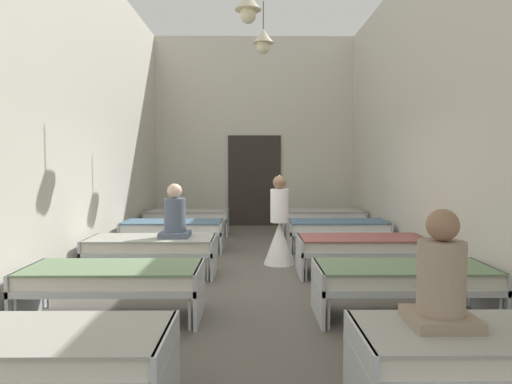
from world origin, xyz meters
TOP-DOWN VIEW (x-y plane):
  - ground_plane at (0.00, 0.00)m, footprint 5.84×11.45m
  - room_shell at (0.00, 1.16)m, footprint 5.64×11.05m
  - bed_left_row_0 at (-1.57, -3.78)m, footprint 1.90×0.84m
  - bed_right_row_0 at (1.57, -3.78)m, footprint 1.90×0.84m
  - bed_left_row_1 at (-1.57, -1.89)m, footprint 1.90×0.84m
  - bed_right_row_1 at (1.57, -1.89)m, footprint 1.90×0.84m
  - bed_left_row_2 at (-1.57, 0.00)m, footprint 1.90×0.84m
  - bed_right_row_2 at (1.57, 0.00)m, footprint 1.90×0.84m
  - bed_left_row_3 at (-1.57, 1.89)m, footprint 1.90×0.84m
  - bed_right_row_3 at (1.57, 1.89)m, footprint 1.90×0.84m
  - bed_left_row_4 at (-1.57, 3.78)m, footprint 1.90×0.84m
  - bed_right_row_4 at (1.57, 3.78)m, footprint 1.90×0.84m
  - nurse_near_aisle at (0.38, 0.73)m, footprint 0.52×0.52m
  - patient_seated_primary at (-1.22, 0.01)m, footprint 0.44×0.44m
  - patient_seated_secondary at (1.22, -3.68)m, footprint 0.44×0.44m

SIDE VIEW (x-z plane):
  - ground_plane at x=0.00m, z-range -0.10..0.00m
  - bed_left_row_0 at x=-1.57m, z-range 0.15..0.73m
  - bed_right_row_0 at x=1.57m, z-range 0.15..0.73m
  - bed_left_row_1 at x=-1.57m, z-range 0.15..0.73m
  - bed_right_row_1 at x=1.57m, z-range 0.15..0.73m
  - bed_left_row_2 at x=-1.57m, z-range 0.15..0.73m
  - bed_right_row_2 at x=1.57m, z-range 0.15..0.73m
  - bed_left_row_3 at x=-1.57m, z-range 0.15..0.73m
  - bed_right_row_3 at x=1.57m, z-range 0.15..0.73m
  - bed_left_row_4 at x=-1.57m, z-range 0.15..0.73m
  - bed_right_row_4 at x=1.57m, z-range 0.15..0.73m
  - nurse_near_aisle at x=0.38m, z-range -0.21..1.27m
  - patient_seated_primary at x=-1.22m, z-range 0.47..1.27m
  - patient_seated_secondary at x=1.22m, z-range 0.47..1.27m
  - room_shell at x=0.00m, z-range 0.01..5.01m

